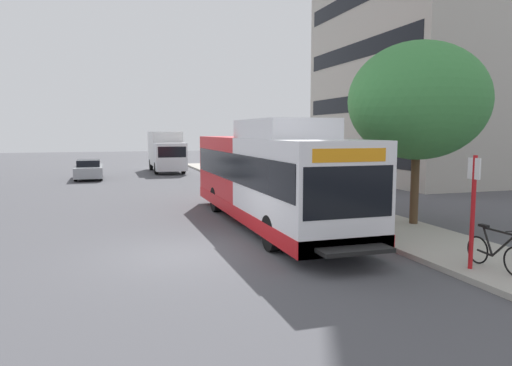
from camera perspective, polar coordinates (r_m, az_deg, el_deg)
ground_plane at (r=20.76m, az=-12.20°, el=-3.00°), size 120.00×120.00×0.00m
sidewalk_curb at (r=20.70m, az=8.05°, el=-2.75°), size 3.00×56.00×0.14m
transit_bus at (r=16.54m, az=1.53°, el=0.77°), size 2.58×12.25×3.65m
bus_stop_sign_pole at (r=11.82m, az=24.58°, el=-2.24°), size 0.10×0.36×2.60m
bicycle_parked at (r=12.15m, az=26.83°, el=-7.35°), size 0.52×1.76×1.02m
street_tree_near_stop at (r=16.94m, az=18.82°, el=9.27°), size 4.60×4.60×6.10m
parked_car_far_lane at (r=34.69m, az=-19.41°, el=1.54°), size 1.80×4.50×1.33m
box_truck_background at (r=39.34m, az=-10.74°, el=3.87°), size 2.32×7.01×3.25m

